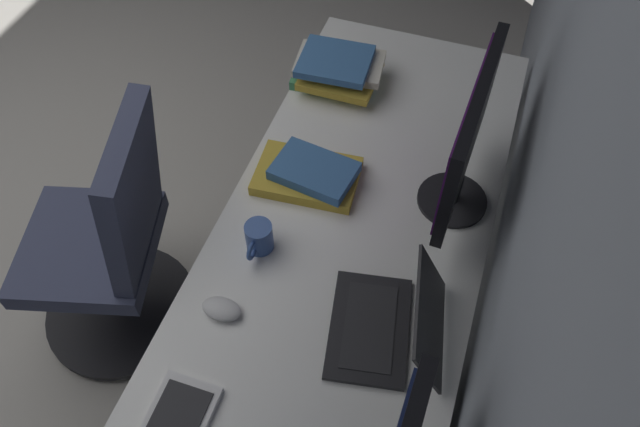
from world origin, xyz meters
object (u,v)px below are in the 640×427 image
drawer_pedestal (315,415)px  book_stack_near (337,70)px  laptop_leftmost (393,324)px  book_stack_far (310,174)px  office_chair (112,249)px  monitor_primary (467,140)px  mouse_main (222,309)px  coffee_mug (259,238)px

drawer_pedestal → book_stack_near: 1.09m
laptop_leftmost → book_stack_near: bearing=-153.7°
book_stack_far → office_chair: bearing=-65.6°
book_stack_near → monitor_primary: bearing=51.1°
drawer_pedestal → book_stack_near: book_stack_near is taller
mouse_main → monitor_primary: bearing=138.8°
mouse_main → book_stack_near: 0.92m
drawer_pedestal → office_chair: 0.84m
mouse_main → coffee_mug: 0.22m
laptop_leftmost → book_stack_far: size_ratio=1.10×
mouse_main → office_chair: office_chair is taller
mouse_main → office_chair: bearing=-112.0°
monitor_primary → mouse_main: bearing=-41.2°
drawer_pedestal → mouse_main: 0.48m
book_stack_near → coffee_mug: 0.70m
coffee_mug → drawer_pedestal: bearing=43.3°
mouse_main → book_stack_far: (-0.48, 0.06, 0.01)m
book_stack_near → office_chair: office_chair is taller
office_chair → drawer_pedestal: bearing=71.7°
mouse_main → drawer_pedestal: bearing=79.6°
mouse_main → coffee_mug: (-0.22, 0.01, 0.03)m
laptop_leftmost → mouse_main: (0.09, -0.42, -0.03)m
drawer_pedestal → laptop_leftmost: laptop_leftmost is taller
drawer_pedestal → mouse_main: bearing=-100.4°
drawer_pedestal → mouse_main: mouse_main is taller
drawer_pedestal → coffee_mug: 0.56m
monitor_primary → drawer_pedestal: bearing=-19.7°
laptop_leftmost → book_stack_far: laptop_leftmost is taller
laptop_leftmost → book_stack_near: 0.93m
laptop_leftmost → mouse_main: bearing=-78.5°
mouse_main → book_stack_far: size_ratio=0.33×
mouse_main → office_chair: 0.64m
laptop_leftmost → office_chair: 1.01m
mouse_main → laptop_leftmost: bearing=101.5°
laptop_leftmost → office_chair: (-0.13, -0.95, -0.32)m
office_chair → coffee_mug: bearing=90.2°
monitor_primary → office_chair: bearing=-71.8°
laptop_leftmost → coffee_mug: laptop_leftmost is taller
book_stack_far → coffee_mug: (0.27, -0.05, 0.01)m
book_stack_near → drawer_pedestal: bearing=14.8°
drawer_pedestal → office_chair: size_ratio=0.72×
mouse_main → book_stack_near: bearing=179.5°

